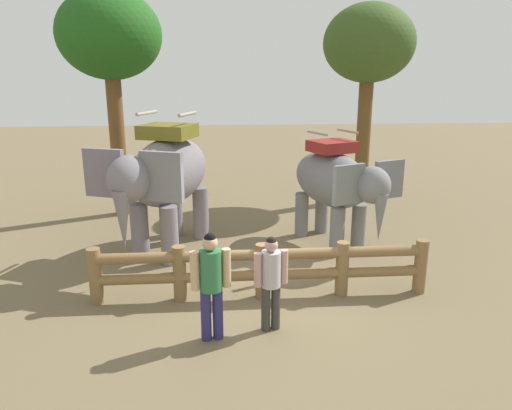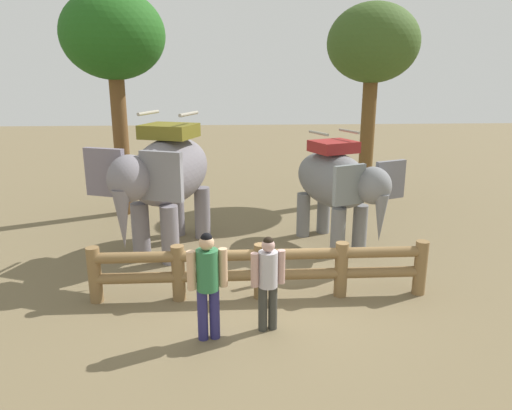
{
  "view_description": "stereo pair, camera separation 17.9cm",
  "coord_description": "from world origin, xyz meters",
  "px_view_note": "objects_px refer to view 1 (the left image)",
  "views": [
    {
      "loc": [
        -0.73,
        -8.09,
        4.06
      ],
      "look_at": [
        0.0,
        1.39,
        1.4
      ],
      "focal_mm": 33.5,
      "sensor_mm": 36.0,
      "label": 1
    },
    {
      "loc": [
        -0.56,
        -8.1,
        4.06
      ],
      "look_at": [
        0.0,
        1.39,
        1.4
      ],
      "focal_mm": 33.5,
      "sensor_mm": 36.0,
      "label": 2
    }
  ],
  "objects_px": {
    "log_fence": "(262,267)",
    "tourist_woman_in_black": "(211,279)",
    "elephant_near_left": "(165,176)",
    "tourist_man_in_blue": "(271,277)",
    "tree_back_center": "(369,47)",
    "elephant_center": "(336,183)",
    "tree_far_left": "(110,39)"
  },
  "relations": [
    {
      "from": "tourist_man_in_blue",
      "to": "tree_far_left",
      "type": "distance_m",
      "value": 8.77
    },
    {
      "from": "tourist_woman_in_black",
      "to": "tree_far_left",
      "type": "xyz_separation_m",
      "value": [
        -2.71,
        7.12,
        3.89
      ]
    },
    {
      "from": "elephant_near_left",
      "to": "elephant_center",
      "type": "xyz_separation_m",
      "value": [
        3.93,
        0.13,
        -0.26
      ]
    },
    {
      "from": "tourist_man_in_blue",
      "to": "tree_far_left",
      "type": "height_order",
      "value": "tree_far_left"
    },
    {
      "from": "elephant_near_left",
      "to": "tourist_man_in_blue",
      "type": "height_order",
      "value": "elephant_near_left"
    },
    {
      "from": "tourist_woman_in_black",
      "to": "tree_back_center",
      "type": "relative_size",
      "value": 0.29
    },
    {
      "from": "tree_far_left",
      "to": "tourist_woman_in_black",
      "type": "bearing_deg",
      "value": -69.13
    },
    {
      "from": "tourist_woman_in_black",
      "to": "tourist_man_in_blue",
      "type": "distance_m",
      "value": 0.97
    },
    {
      "from": "elephant_center",
      "to": "tree_back_center",
      "type": "bearing_deg",
      "value": 65.78
    },
    {
      "from": "log_fence",
      "to": "tree_back_center",
      "type": "bearing_deg",
      "value": 60.56
    },
    {
      "from": "log_fence",
      "to": "tourist_man_in_blue",
      "type": "xyz_separation_m",
      "value": [
        0.04,
        -1.14,
        0.32
      ]
    },
    {
      "from": "tourist_woman_in_black",
      "to": "tree_back_center",
      "type": "bearing_deg",
      "value": 59.86
    },
    {
      "from": "tree_far_left",
      "to": "tree_back_center",
      "type": "height_order",
      "value": "tree_far_left"
    },
    {
      "from": "tree_far_left",
      "to": "elephant_center",
      "type": "bearing_deg",
      "value": -29.05
    },
    {
      "from": "elephant_near_left",
      "to": "log_fence",
      "type": "bearing_deg",
      "value": -52.1
    },
    {
      "from": "log_fence",
      "to": "tourist_woman_in_black",
      "type": "xyz_separation_m",
      "value": [
        -0.9,
        -1.36,
        0.41
      ]
    },
    {
      "from": "elephant_center",
      "to": "tree_far_left",
      "type": "xyz_separation_m",
      "value": [
        -5.59,
        3.11,
        3.36
      ]
    },
    {
      "from": "tourist_man_in_blue",
      "to": "tree_far_left",
      "type": "relative_size",
      "value": 0.26
    },
    {
      "from": "log_fence",
      "to": "tree_far_left",
      "type": "relative_size",
      "value": 1.0
    },
    {
      "from": "tourist_man_in_blue",
      "to": "tree_back_center",
      "type": "distance_m",
      "value": 9.63
    },
    {
      "from": "tourist_woman_in_black",
      "to": "tourist_man_in_blue",
      "type": "xyz_separation_m",
      "value": [
        0.94,
        0.22,
        -0.09
      ]
    },
    {
      "from": "tourist_man_in_blue",
      "to": "tree_back_center",
      "type": "height_order",
      "value": "tree_back_center"
    },
    {
      "from": "log_fence",
      "to": "elephant_center",
      "type": "distance_m",
      "value": 3.44
    },
    {
      "from": "elephant_near_left",
      "to": "tourist_man_in_blue",
      "type": "relative_size",
      "value": 2.39
    },
    {
      "from": "elephant_near_left",
      "to": "tree_far_left",
      "type": "xyz_separation_m",
      "value": [
        -1.66,
        3.24,
        3.1
      ]
    },
    {
      "from": "elephant_near_left",
      "to": "tourist_man_in_blue",
      "type": "xyz_separation_m",
      "value": [
        2.0,
        -3.66,
        -0.88
      ]
    },
    {
      "from": "log_fence",
      "to": "tourist_woman_in_black",
      "type": "bearing_deg",
      "value": -123.46
    },
    {
      "from": "tourist_woman_in_black",
      "to": "tree_back_center",
      "type": "xyz_separation_m",
      "value": [
        4.75,
        8.18,
        3.76
      ]
    },
    {
      "from": "tree_far_left",
      "to": "tourist_man_in_blue",
      "type": "bearing_deg",
      "value": -62.07
    },
    {
      "from": "tree_back_center",
      "to": "elephant_center",
      "type": "bearing_deg",
      "value": -114.22
    },
    {
      "from": "tourist_woman_in_black",
      "to": "tree_far_left",
      "type": "bearing_deg",
      "value": 110.87
    },
    {
      "from": "tourist_woman_in_black",
      "to": "elephant_near_left",
      "type": "bearing_deg",
      "value": 105.24
    }
  ]
}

